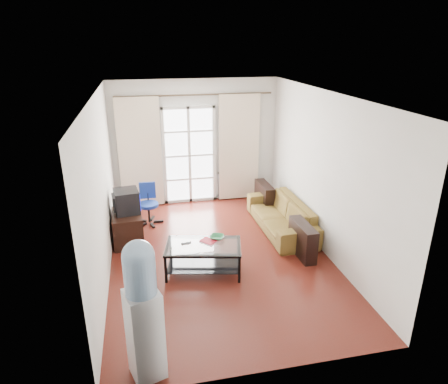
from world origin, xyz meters
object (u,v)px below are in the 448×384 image
(coffee_table, at_px, (203,255))
(sofa, at_px, (281,215))
(crt_tv, at_px, (126,201))
(task_chair, at_px, (149,212))
(tv_stand, at_px, (128,228))
(water_cooler, at_px, (143,309))

(coffee_table, bearing_deg, sofa, 34.82)
(crt_tv, bearing_deg, task_chair, 51.79)
(task_chair, bearing_deg, tv_stand, -116.65)
(sofa, xyz_separation_m, tv_stand, (-2.88, 0.09, -0.01))
(sofa, relative_size, water_cooler, 1.22)
(tv_stand, xyz_separation_m, task_chair, (0.40, 0.74, -0.04))
(task_chair, height_order, water_cooler, water_cooler)
(sofa, bearing_deg, crt_tv, -94.26)
(coffee_table, height_order, tv_stand, tv_stand)
(sofa, bearing_deg, coffee_table, -56.37)
(sofa, height_order, task_chair, task_chair)
(coffee_table, xyz_separation_m, water_cooler, (-0.94, -1.92, 0.56))
(coffee_table, relative_size, water_cooler, 0.78)
(task_chair, bearing_deg, crt_tv, -118.63)
(tv_stand, distance_m, crt_tv, 0.49)
(crt_tv, xyz_separation_m, task_chair, (0.39, 0.67, -0.53))
(coffee_table, height_order, water_cooler, water_cooler)
(sofa, distance_m, crt_tv, 2.92)
(sofa, xyz_separation_m, task_chair, (-2.48, 0.83, -0.05))
(sofa, distance_m, coffee_table, 2.08)
(sofa, bearing_deg, tv_stand, -93.01)
(sofa, height_order, coffee_table, sofa)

